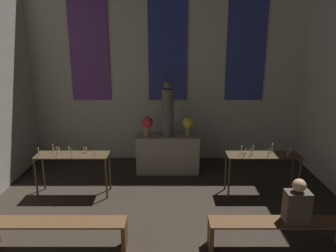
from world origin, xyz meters
name	(u,v)px	position (x,y,z in m)	size (l,w,h in m)	color
wall_back	(168,63)	(0.00, 11.59, 2.47)	(7.06, 0.16, 4.90)	beige
altar	(168,153)	(0.00, 10.65, 0.44)	(1.45, 0.57, 0.89)	gray
statue	(168,111)	(0.00, 10.65, 1.48)	(0.27, 0.27, 1.27)	#5B5651
flower_vase_left	(148,124)	(-0.47, 10.65, 1.16)	(0.26, 0.26, 0.45)	#937A5B
flower_vase_right	(188,124)	(0.47, 10.65, 1.16)	(0.26, 0.26, 0.45)	#937A5B
candle_rack_left	(73,160)	(-1.90, 9.46, 0.74)	(1.44, 0.46, 1.04)	#473823
candle_rack_right	(263,160)	(1.89, 9.46, 0.74)	(1.44, 0.46, 1.04)	#473823
pew_back_left	(58,228)	(-1.65, 7.67, 0.34)	(2.06, 0.36, 0.46)	brown
pew_back_right	(278,229)	(1.65, 7.67, 0.34)	(2.06, 0.36, 0.46)	brown
person_seated	(297,204)	(1.90, 7.67, 0.75)	(0.36, 0.24, 0.68)	#4C4238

